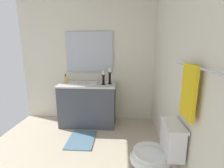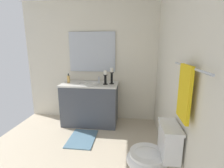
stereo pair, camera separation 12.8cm
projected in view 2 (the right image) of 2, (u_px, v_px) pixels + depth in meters
The scene contains 13 objects.
floor at pixel (70, 157), 2.35m from camera, with size 2.83×2.79×0.02m, color beige.
wall_back at pixel (178, 74), 1.92m from camera, with size 2.83×0.04×2.45m, color silver.
wall_left at pixel (91, 62), 3.45m from camera, with size 0.04×2.79×2.45m, color silver.
vanity_cabinet at pixel (90, 104), 3.30m from camera, with size 0.58×1.12×0.84m.
sink_basin at pixel (90, 85), 3.22m from camera, with size 0.40×0.40×0.24m.
mirror at pixel (92, 52), 3.35m from camera, with size 0.02×0.96×0.80m, color silver.
candle_holder_tall at pixel (112, 76), 3.14m from camera, with size 0.09×0.09×0.31m.
candle_holder_short at pixel (105, 77), 3.09m from camera, with size 0.09×0.09×0.27m.
soap_bottle at pixel (69, 79), 3.29m from camera, with size 0.06×0.06×0.18m.
toilet at pixel (153, 157), 1.78m from camera, with size 0.39×0.54×0.75m.
towel_bar at pixel (189, 67), 1.38m from camera, with size 0.02×0.02×0.83m, color silver.
towel_near_vanity at pixel (184, 93), 1.43m from camera, with size 0.28×0.03×0.50m, color yellow.
bath_mat at pixel (82, 139), 2.79m from camera, with size 0.60×0.44×0.02m, color slate.
Camera 2 is at (1.98, 0.84, 1.53)m, focal length 26.13 mm.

